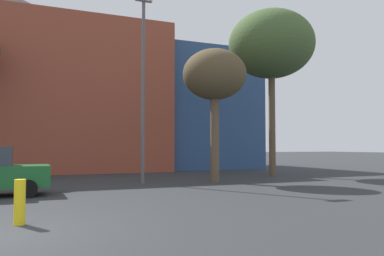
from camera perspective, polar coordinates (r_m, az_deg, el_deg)
name	(u,v)px	position (r m, az deg, el deg)	size (l,w,h in m)	color
building_backdrop	(4,102)	(32.16, -25.70, 3.42)	(37.48, 13.68, 12.31)	#9E4733
bare_tree_0	(215,76)	(19.60, 3.30, 7.50)	(3.16, 3.16, 6.57)	brown
bare_tree_1	(271,45)	(24.72, 11.45, 11.76)	(5.16, 5.16, 10.00)	brown
bollard_yellow_0	(20,202)	(9.61, -23.76, -9.82)	(0.24, 0.24, 1.00)	yellow
street_lamp	(143,78)	(18.77, -7.11, 7.22)	(0.80, 0.24, 8.85)	#59595E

